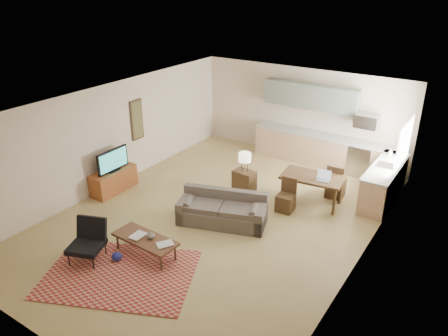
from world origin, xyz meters
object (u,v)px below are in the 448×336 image
Objects in this scene: sofa at (222,209)px; console_table at (244,183)px; coffee_table at (146,246)px; tv_credenza at (114,181)px; armchair at (86,243)px; dining_table at (312,190)px.

console_table is (-0.32, 1.49, -0.04)m from sofa.
tv_credenza reaches higher than coffee_table.
armchair reaches higher than tv_credenza.
coffee_table is at bearing -122.47° from dining_table.
console_table is at bearing 83.15° from sofa.
console_table reaches higher than coffee_table.
console_table is (0.27, 3.35, 0.11)m from coffee_table.
tv_credenza is at bearing 150.12° from coffee_table.
coffee_table is at bearing -126.30° from sofa.
armchair reaches higher than dining_table.
tv_credenza is (-1.79, 2.41, -0.12)m from armchair.
coffee_table is 2.17× the size of console_table.
dining_table reaches higher than sofa.
coffee_table is 1.68× the size of armchair.
dining_table is (4.52, 2.17, 0.08)m from tv_credenza.
coffee_table is at bearing 21.04° from armchair.
tv_credenza is at bearing -145.04° from console_table.
tv_credenza is 1.98× the size of console_table.
console_table is 0.44× the size of dining_table.
tv_credenza is 0.86× the size of dining_table.
armchair is at bearing -126.93° from dining_table.
console_table is (1.11, 4.11, -0.09)m from armchair.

